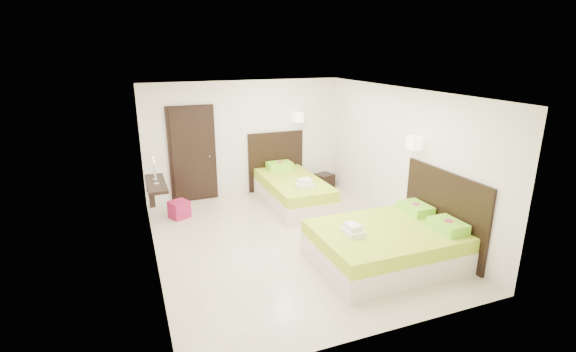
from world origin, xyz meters
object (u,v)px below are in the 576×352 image
object	(u,v)px
ottoman	(179,209)
bed_single	(292,189)
bed_double	(390,242)
nightstand	(324,181)

from	to	relation	value
ottoman	bed_single	bearing A→B (deg)	-1.69
bed_double	bed_single	bearing A→B (deg)	99.19
bed_single	nightstand	distance (m)	1.32
bed_single	bed_double	xyz separation A→B (m)	(0.48, -3.00, -0.01)
bed_double	ottoman	xyz separation A→B (m)	(-2.89, 3.07, -0.16)
nightstand	ottoman	bearing A→B (deg)	174.19
bed_single	bed_double	distance (m)	3.03
bed_single	nightstand	bearing A→B (deg)	31.04
bed_single	nightstand	xyz separation A→B (m)	(1.12, 0.68, -0.16)
bed_double	nightstand	xyz separation A→B (m)	(0.64, 3.67, -0.15)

